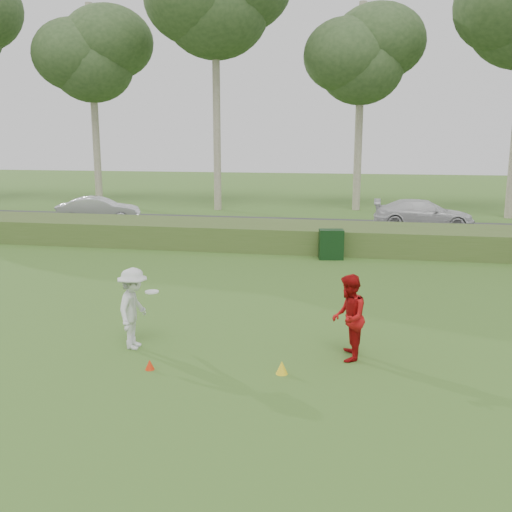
% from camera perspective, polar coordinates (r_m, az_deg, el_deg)
% --- Properties ---
extents(ground, '(120.00, 120.00, 0.00)m').
position_cam_1_polar(ground, '(10.63, -4.22, -11.22)').
color(ground, '#345F1F').
rests_on(ground, ground).
extents(reed_strip, '(80.00, 3.00, 0.90)m').
position_cam_1_polar(reed_strip, '(21.91, 4.02, 1.98)').
color(reed_strip, '#3E5A24').
rests_on(reed_strip, ground).
extents(park_road, '(80.00, 6.00, 0.06)m').
position_cam_1_polar(park_road, '(26.88, 5.32, 2.86)').
color(park_road, '#2D2D2D').
rests_on(park_road, ground).
extents(tree_2, '(6.50, 6.50, 12.00)m').
position_cam_1_polar(tree_2, '(37.65, -16.12, 18.63)').
color(tree_2, gray).
rests_on(tree_2, ground).
extents(tree_3, '(7.80, 7.80, 15.50)m').
position_cam_1_polar(tree_3, '(34.38, -4.11, 24.20)').
color(tree_3, gray).
rests_on(tree_3, ground).
extents(tree_4, '(6.24, 6.24, 11.50)m').
position_cam_1_polar(tree_4, '(34.23, 10.49, 18.99)').
color(tree_4, gray).
rests_on(tree_4, ground).
extents(player_white, '(0.86, 1.08, 1.64)m').
position_cam_1_polar(player_white, '(11.62, -12.15, -5.15)').
color(player_white, silver).
rests_on(player_white, ground).
extents(player_red, '(0.63, 0.80, 1.65)m').
position_cam_1_polar(player_red, '(10.93, 9.24, -6.09)').
color(player_red, '#A20D0E').
rests_on(player_red, ground).
extents(cone_orange, '(0.17, 0.17, 0.19)m').
position_cam_1_polar(cone_orange, '(10.73, -10.58, -10.63)').
color(cone_orange, red).
rests_on(cone_orange, ground).
extents(cone_yellow, '(0.22, 0.22, 0.24)m').
position_cam_1_polar(cone_yellow, '(10.37, 2.60, -11.08)').
color(cone_yellow, yellow).
rests_on(cone_yellow, ground).
extents(utility_cabinet, '(0.91, 0.66, 1.04)m').
position_cam_1_polar(utility_cabinet, '(19.97, 7.52, 1.16)').
color(utility_cabinet, black).
rests_on(utility_cabinet, ground).
extents(car_mid, '(4.14, 2.47, 1.29)m').
position_cam_1_polar(car_mid, '(28.84, -15.44, 4.44)').
color(car_mid, silver).
rests_on(car_mid, park_road).
extents(car_right, '(4.54, 1.92, 1.31)m').
position_cam_1_polar(car_right, '(27.42, 16.38, 4.05)').
color(car_right, silver).
rests_on(car_right, park_road).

